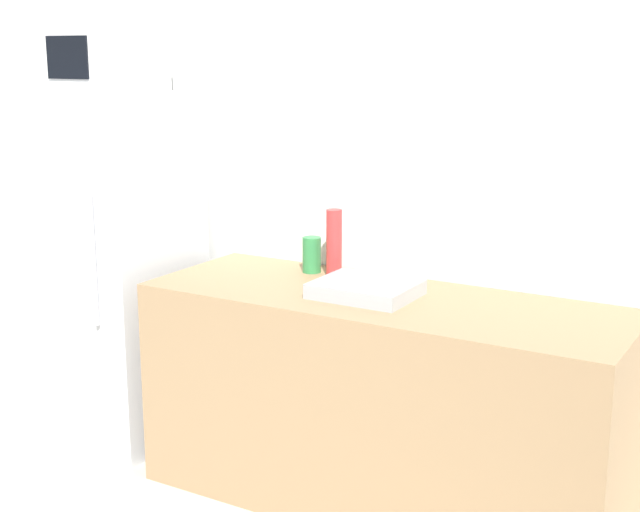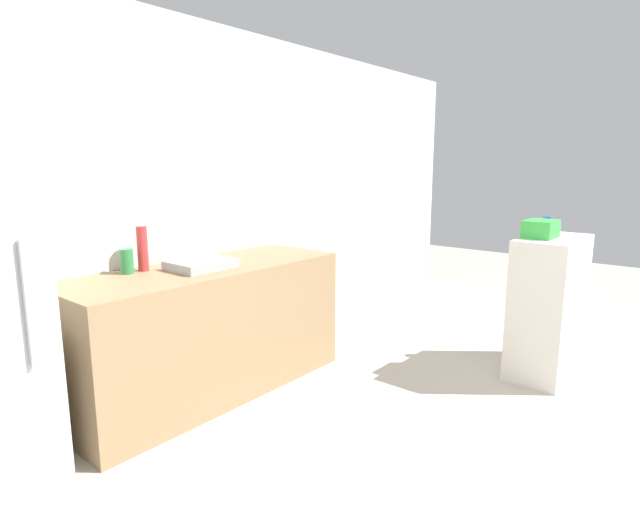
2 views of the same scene
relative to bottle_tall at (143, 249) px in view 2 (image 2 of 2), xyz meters
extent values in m
cube|color=silver|center=(0.27, 0.18, 0.26)|extent=(8.00, 0.06, 2.60)
cylinder|color=#B7B7BC|center=(-0.90, -0.54, -0.08)|extent=(0.02, 0.02, 0.58)
cube|color=#937551|center=(0.34, -0.21, -0.59)|extent=(1.97, 0.70, 0.89)
cube|color=#9EA3A8|center=(0.28, -0.23, -0.12)|extent=(0.39, 0.32, 0.06)
cylinder|color=red|center=(0.00, 0.00, 0.00)|extent=(0.07, 0.07, 0.29)
cylinder|color=#2D7F42|center=(-0.11, 0.00, -0.07)|extent=(0.08, 0.08, 0.16)
cube|color=silver|center=(2.18, -1.93, -0.51)|extent=(0.76, 0.38, 1.05)
cube|color=green|center=(2.10, -1.85, 0.07)|extent=(0.27, 0.20, 0.13)
cylinder|color=#336BB2|center=(2.46, -1.80, 0.07)|extent=(0.08, 0.08, 0.13)
camera|label=1|loc=(1.87, -3.29, 0.81)|focal=50.00mm
camera|label=2|loc=(-1.71, -2.93, 0.54)|focal=28.00mm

